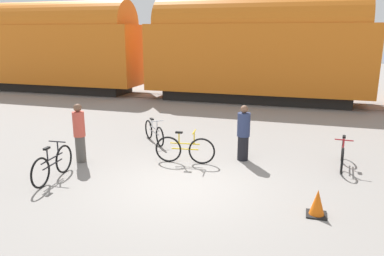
{
  "coord_description": "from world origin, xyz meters",
  "views": [
    {
      "loc": [
        2.63,
        -7.99,
        3.59
      ],
      "look_at": [
        -0.21,
        1.23,
        1.1
      ],
      "focal_mm": 35.0,
      "sensor_mm": 36.0,
      "label": 1
    }
  ],
  "objects_px": {
    "bicycle_silver": "(154,132)",
    "person_in_red": "(79,133)",
    "bicycle_black": "(53,165)",
    "traffic_cone": "(317,204)",
    "bicycle_yellow": "(185,149)",
    "person_in_navy": "(243,133)",
    "bicycle_maroon": "(342,154)",
    "freight_train": "(256,47)"
  },
  "relations": [
    {
      "from": "bicycle_black",
      "to": "traffic_cone",
      "type": "relative_size",
      "value": 3.2
    },
    {
      "from": "bicycle_silver",
      "to": "person_in_red",
      "type": "distance_m",
      "value": 2.74
    },
    {
      "from": "bicycle_maroon",
      "to": "bicycle_black",
      "type": "xyz_separation_m",
      "value": [
        -6.95,
        -3.1,
        0.03
      ]
    },
    {
      "from": "person_in_navy",
      "to": "traffic_cone",
      "type": "xyz_separation_m",
      "value": [
        1.99,
        -2.92,
        -0.54
      ]
    },
    {
      "from": "bicycle_black",
      "to": "person_in_navy",
      "type": "distance_m",
      "value": 5.15
    },
    {
      "from": "bicycle_maroon",
      "to": "bicycle_yellow",
      "type": "distance_m",
      "value": 4.3
    },
    {
      "from": "bicycle_silver",
      "to": "bicycle_black",
      "type": "bearing_deg",
      "value": -106.85
    },
    {
      "from": "freight_train",
      "to": "bicycle_black",
      "type": "distance_m",
      "value": 13.01
    },
    {
      "from": "bicycle_maroon",
      "to": "bicycle_silver",
      "type": "bearing_deg",
      "value": 173.52
    },
    {
      "from": "bicycle_silver",
      "to": "traffic_cone",
      "type": "relative_size",
      "value": 2.33
    },
    {
      "from": "freight_train",
      "to": "person_in_navy",
      "type": "bearing_deg",
      "value": -83.9
    },
    {
      "from": "bicycle_yellow",
      "to": "bicycle_silver",
      "type": "bearing_deg",
      "value": 134.81
    },
    {
      "from": "bicycle_yellow",
      "to": "bicycle_black",
      "type": "bearing_deg",
      "value": -142.26
    },
    {
      "from": "bicycle_maroon",
      "to": "person_in_red",
      "type": "bearing_deg",
      "value": -166.14
    },
    {
      "from": "bicycle_black",
      "to": "person_in_navy",
      "type": "relative_size",
      "value": 1.1
    },
    {
      "from": "person_in_navy",
      "to": "bicycle_silver",
      "type": "bearing_deg",
      "value": -142.22
    },
    {
      "from": "bicycle_silver",
      "to": "bicycle_yellow",
      "type": "bearing_deg",
      "value": -45.19
    },
    {
      "from": "freight_train",
      "to": "person_in_red",
      "type": "height_order",
      "value": "freight_train"
    },
    {
      "from": "traffic_cone",
      "to": "bicycle_maroon",
      "type": "bearing_deg",
      "value": 77.59
    },
    {
      "from": "bicycle_maroon",
      "to": "bicycle_yellow",
      "type": "bearing_deg",
      "value": -167.02
    },
    {
      "from": "bicycle_black",
      "to": "bicycle_yellow",
      "type": "distance_m",
      "value": 3.48
    },
    {
      "from": "freight_train",
      "to": "person_in_red",
      "type": "distance_m",
      "value": 11.67
    },
    {
      "from": "bicycle_maroon",
      "to": "person_in_red",
      "type": "xyz_separation_m",
      "value": [
        -7.04,
        -1.74,
        0.48
      ]
    },
    {
      "from": "bicycle_black",
      "to": "traffic_cone",
      "type": "distance_m",
      "value": 6.26
    },
    {
      "from": "bicycle_yellow",
      "to": "person_in_red",
      "type": "relative_size",
      "value": 1.01
    },
    {
      "from": "bicycle_silver",
      "to": "traffic_cone",
      "type": "distance_m",
      "value": 6.37
    },
    {
      "from": "bicycle_black",
      "to": "person_in_red",
      "type": "distance_m",
      "value": 1.44
    },
    {
      "from": "person_in_red",
      "to": "bicycle_silver",
      "type": "bearing_deg",
      "value": 87.96
    },
    {
      "from": "bicycle_yellow",
      "to": "bicycle_maroon",
      "type": "bearing_deg",
      "value": 12.98
    },
    {
      "from": "freight_train",
      "to": "bicycle_silver",
      "type": "relative_size",
      "value": 28.16
    },
    {
      "from": "person_in_navy",
      "to": "traffic_cone",
      "type": "distance_m",
      "value": 3.57
    },
    {
      "from": "bicycle_yellow",
      "to": "traffic_cone",
      "type": "distance_m",
      "value": 4.12
    },
    {
      "from": "freight_train",
      "to": "bicycle_silver",
      "type": "bearing_deg",
      "value": -103.76
    },
    {
      "from": "person_in_red",
      "to": "bicycle_black",
      "type": "bearing_deg",
      "value": -60.75
    },
    {
      "from": "bicycle_maroon",
      "to": "bicycle_yellow",
      "type": "xyz_separation_m",
      "value": [
        -4.19,
        -0.97,
        0.03
      ]
    },
    {
      "from": "freight_train",
      "to": "bicycle_yellow",
      "type": "bearing_deg",
      "value": -92.76
    },
    {
      "from": "bicycle_silver",
      "to": "person_in_navy",
      "type": "height_order",
      "value": "person_in_navy"
    },
    {
      "from": "freight_train",
      "to": "traffic_cone",
      "type": "height_order",
      "value": "freight_train"
    },
    {
      "from": "bicycle_black",
      "to": "bicycle_yellow",
      "type": "height_order",
      "value": "bicycle_yellow"
    },
    {
      "from": "bicycle_yellow",
      "to": "person_in_red",
      "type": "distance_m",
      "value": 2.99
    },
    {
      "from": "bicycle_black",
      "to": "person_in_navy",
      "type": "bearing_deg",
      "value": 33.99
    },
    {
      "from": "bicycle_yellow",
      "to": "person_in_navy",
      "type": "height_order",
      "value": "person_in_navy"
    }
  ]
}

